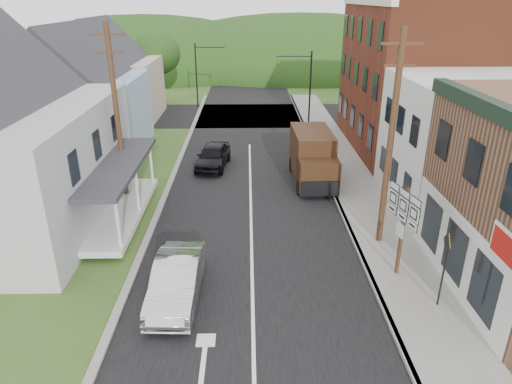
{
  "coord_description": "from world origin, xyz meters",
  "views": [
    {
      "loc": [
        -0.13,
        -13.98,
        10.02
      ],
      "look_at": [
        0.21,
        4.15,
        2.2
      ],
      "focal_mm": 32.0,
      "sensor_mm": 36.0,
      "label": 1
    }
  ],
  "objects_px": {
    "dark_sedan": "(213,156)",
    "silver_sedan": "(177,280)",
    "warning_sign": "(445,260)",
    "delivery_van": "(313,158)",
    "route_sign_cluster": "(403,220)"
  },
  "relations": [
    {
      "from": "delivery_van",
      "to": "warning_sign",
      "type": "xyz_separation_m",
      "value": [
        2.8,
        -11.8,
        0.47
      ]
    },
    {
      "from": "silver_sedan",
      "to": "route_sign_cluster",
      "type": "height_order",
      "value": "route_sign_cluster"
    },
    {
      "from": "delivery_van",
      "to": "route_sign_cluster",
      "type": "bearing_deg",
      "value": -80.19
    },
    {
      "from": "delivery_van",
      "to": "route_sign_cluster",
      "type": "xyz_separation_m",
      "value": [
        1.95,
        -9.81,
        0.96
      ]
    },
    {
      "from": "dark_sedan",
      "to": "warning_sign",
      "type": "relative_size",
      "value": 1.53
    },
    {
      "from": "warning_sign",
      "to": "silver_sedan",
      "type": "bearing_deg",
      "value": -176.01
    },
    {
      "from": "dark_sedan",
      "to": "warning_sign",
      "type": "height_order",
      "value": "warning_sign"
    },
    {
      "from": "silver_sedan",
      "to": "delivery_van",
      "type": "bearing_deg",
      "value": 62.11
    },
    {
      "from": "route_sign_cluster",
      "to": "warning_sign",
      "type": "height_order",
      "value": "route_sign_cluster"
    },
    {
      "from": "silver_sedan",
      "to": "route_sign_cluster",
      "type": "distance_m",
      "value": 8.49
    },
    {
      "from": "silver_sedan",
      "to": "dark_sedan",
      "type": "xyz_separation_m",
      "value": [
        0.36,
        13.64,
        -0.01
      ]
    },
    {
      "from": "silver_sedan",
      "to": "dark_sedan",
      "type": "distance_m",
      "value": 13.64
    },
    {
      "from": "silver_sedan",
      "to": "dark_sedan",
      "type": "bearing_deg",
      "value": 90.19
    },
    {
      "from": "dark_sedan",
      "to": "silver_sedan",
      "type": "bearing_deg",
      "value": -83.83
    },
    {
      "from": "delivery_van",
      "to": "route_sign_cluster",
      "type": "relative_size",
      "value": 1.5
    }
  ]
}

